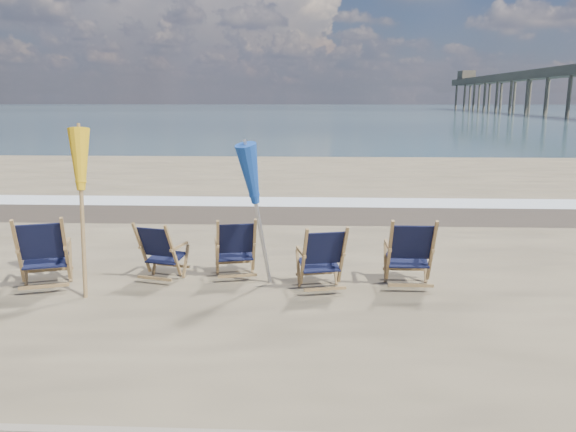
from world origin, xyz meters
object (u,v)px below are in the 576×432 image
at_px(umbrella_yellow, 78,168).
at_px(beach_chair_0, 66,252).
at_px(beach_chair_2, 254,248).
at_px(beach_chair_4, 432,254).
at_px(umbrella_blue, 259,177).
at_px(beach_chair_1, 173,253).
at_px(beach_chair_3, 343,258).

bearing_deg(umbrella_yellow, beach_chair_0, 159.61).
bearing_deg(beach_chair_0, beach_chair_2, 174.40).
xyz_separation_m(beach_chair_4, umbrella_yellow, (-4.85, -0.31, 1.24)).
bearing_deg(beach_chair_2, umbrella_blue, 94.68).
distance_m(beach_chair_2, umbrella_blue, 1.18).
relative_size(beach_chair_2, beach_chair_4, 0.92).
bearing_deg(beach_chair_1, umbrella_blue, -168.29).
xyz_separation_m(beach_chair_1, beach_chair_4, (3.72, -0.11, 0.07)).
distance_m(beach_chair_0, umbrella_blue, 2.94).
distance_m(beach_chair_0, beach_chair_2, 2.68).
bearing_deg(umbrella_blue, beach_chair_3, -7.88).
height_order(beach_chair_1, beach_chair_3, beach_chair_3).
xyz_separation_m(beach_chair_1, umbrella_blue, (1.28, -0.08, 1.14)).
bearing_deg(beach_chair_4, umbrella_yellow, 4.18).
relative_size(beach_chair_0, umbrella_blue, 0.52).
bearing_deg(umbrella_blue, beach_chair_2, 107.57).
height_order(beach_chair_4, umbrella_yellow, umbrella_yellow).
distance_m(beach_chair_4, umbrella_blue, 2.67).
relative_size(beach_chair_3, beach_chair_4, 0.94).
bearing_deg(beach_chair_4, umbrella_blue, -0.22).
bearing_deg(beach_chair_0, beach_chair_1, 173.24).
xyz_separation_m(beach_chair_2, beach_chair_3, (1.30, -0.53, 0.01)).
xyz_separation_m(beach_chair_1, umbrella_yellow, (-1.13, -0.42, 1.30)).
height_order(beach_chair_3, umbrella_yellow, umbrella_yellow).
bearing_deg(beach_chair_4, beach_chair_0, 2.62).
bearing_deg(beach_chair_1, umbrella_yellow, 35.37).
bearing_deg(beach_chair_3, umbrella_blue, -20.54).
bearing_deg(beach_chair_3, beach_chair_1, -18.22).
relative_size(beach_chair_1, beach_chair_4, 0.88).
relative_size(beach_chair_1, beach_chair_3, 0.94).
height_order(beach_chair_0, umbrella_yellow, umbrella_yellow).
xyz_separation_m(beach_chair_4, umbrella_blue, (-2.44, 0.03, 1.07)).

